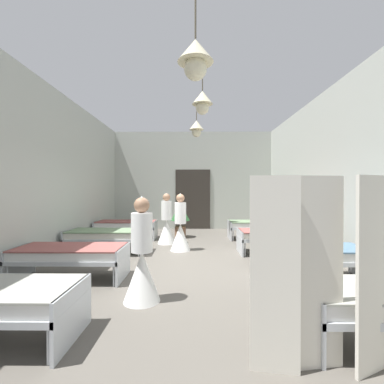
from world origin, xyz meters
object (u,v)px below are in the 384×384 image
(bed_left_row_1, at_px, (71,254))
(bed_right_row_2, at_px, (277,236))
(bed_left_row_3, at_px, (127,225))
(bed_right_row_3, at_px, (258,225))
(bed_right_row_1, at_px, (312,255))
(privacy_screen, at_px, (323,273))
(nurse_near_aisle, at_px, (180,230))
(nurse_mid_aisle, at_px, (142,264))
(potted_plant, at_px, (180,215))
(nurse_far_aisle, at_px, (166,226))
(bed_left_row_2, at_px, (107,235))

(bed_left_row_1, relative_size, bed_right_row_2, 1.00)
(bed_left_row_3, distance_m, bed_right_row_3, 4.25)
(bed_right_row_1, bearing_deg, bed_right_row_2, 90.00)
(bed_left_row_1, bearing_deg, privacy_screen, -35.16)
(nurse_near_aisle, relative_size, nurse_mid_aisle, 1.00)
(privacy_screen, bearing_deg, nurse_near_aisle, 99.98)
(potted_plant, bearing_deg, bed_left_row_1, -112.81)
(bed_right_row_2, relative_size, nurse_far_aisle, 1.28)
(bed_right_row_2, bearing_deg, bed_right_row_3, 90.00)
(bed_left_row_1, distance_m, bed_left_row_2, 1.90)
(privacy_screen, bearing_deg, bed_right_row_2, 69.19)
(bed_right_row_2, distance_m, bed_left_row_3, 4.65)
(bed_left_row_2, xyz_separation_m, potted_plant, (1.72, 2.19, 0.31))
(nurse_near_aisle, bearing_deg, bed_right_row_1, 113.75)
(bed_left_row_1, distance_m, privacy_screen, 4.05)
(bed_left_row_3, bearing_deg, bed_right_row_1, -41.82)
(bed_right_row_1, distance_m, bed_left_row_3, 5.70)
(potted_plant, bearing_deg, nurse_far_aisle, -108.91)
(bed_right_row_2, distance_m, privacy_screen, 4.35)
(bed_left_row_1, xyz_separation_m, bed_right_row_1, (4.25, 0.00, 0.00))
(bed_left_row_1, xyz_separation_m, bed_right_row_2, (4.25, 1.90, 0.00))
(bed_left_row_2, xyz_separation_m, nurse_near_aisle, (1.82, 0.29, 0.09))
(privacy_screen, bearing_deg, nurse_far_aisle, 101.60)
(bed_left_row_2, xyz_separation_m, bed_right_row_3, (4.25, 1.90, 0.00))
(bed_left_row_1, bearing_deg, bed_right_row_2, 24.10)
(bed_right_row_3, bearing_deg, potted_plant, 173.52)
(bed_left_row_1, xyz_separation_m, bed_left_row_2, (0.00, 1.90, 0.00))
(bed_right_row_2, bearing_deg, privacy_screen, -102.68)
(bed_right_row_1, height_order, privacy_screen, privacy_screen)
(bed_right_row_3, xyz_separation_m, nurse_mid_aisle, (-2.80, -4.71, 0.09))
(nurse_far_aisle, bearing_deg, privacy_screen, -6.14)
(bed_right_row_2, distance_m, nurse_mid_aisle, 3.97)
(bed_left_row_3, bearing_deg, bed_left_row_1, -90.00)
(nurse_mid_aisle, bearing_deg, bed_left_row_1, 26.30)
(bed_right_row_2, xyz_separation_m, bed_right_row_3, (0.00, 1.90, 0.00))
(bed_left_row_3, distance_m, nurse_mid_aisle, 4.93)
(nurse_mid_aisle, bearing_deg, bed_right_row_2, -76.28)
(bed_right_row_3, height_order, nurse_near_aisle, nurse_near_aisle)
(potted_plant, bearing_deg, bed_right_row_1, -58.26)
(bed_left_row_3, height_order, bed_right_row_3, same)
(nurse_mid_aisle, distance_m, privacy_screen, 2.35)
(bed_right_row_1, bearing_deg, bed_left_row_1, 180.00)
(bed_right_row_2, height_order, nurse_near_aisle, nurse_near_aisle)
(bed_right_row_2, xyz_separation_m, bed_left_row_3, (-4.25, 1.90, 0.00))
(potted_plant, bearing_deg, bed_left_row_3, -170.52)
(bed_right_row_2, distance_m, bed_right_row_3, 1.90)
(bed_left_row_2, bearing_deg, bed_left_row_1, -90.00)
(bed_right_row_2, xyz_separation_m, nurse_near_aisle, (-2.42, 0.29, 0.09))
(bed_right_row_3, xyz_separation_m, nurse_far_aisle, (-2.88, -0.74, 0.09))
(potted_plant, bearing_deg, nurse_mid_aisle, -93.16)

